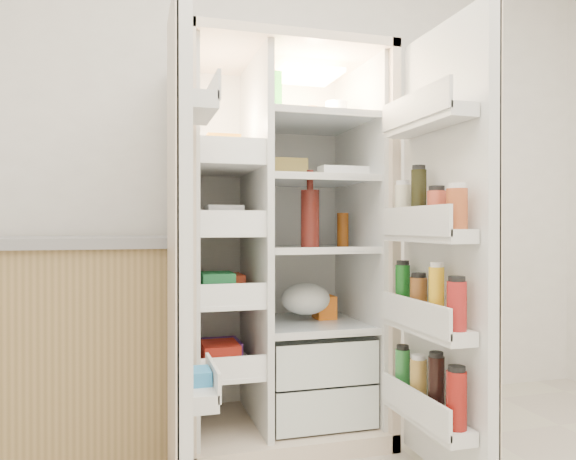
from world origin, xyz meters
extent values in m
cube|color=white|center=(0.00, 2.00, 1.35)|extent=(4.00, 0.02, 2.70)
cube|color=beige|center=(-0.04, 1.93, 0.90)|extent=(0.92, 0.04, 1.80)
cube|color=beige|center=(-0.48, 1.60, 0.90)|extent=(0.04, 0.70, 1.80)
cube|color=beige|center=(0.40, 1.60, 0.90)|extent=(0.04, 0.70, 1.80)
cube|color=beige|center=(-0.04, 1.60, 1.78)|extent=(0.92, 0.70, 0.04)
cube|color=beige|center=(-0.04, 1.60, 0.04)|extent=(0.92, 0.70, 0.08)
cube|color=silver|center=(-0.04, 1.90, 0.92)|extent=(0.84, 0.02, 1.68)
cube|color=silver|center=(-0.45, 1.60, 0.92)|extent=(0.02, 0.62, 1.68)
cube|color=silver|center=(0.37, 1.60, 0.92)|extent=(0.02, 0.62, 1.68)
cube|color=silver|center=(-0.15, 1.60, 0.92)|extent=(0.03, 0.62, 1.68)
cube|color=silver|center=(0.11, 1.58, 0.18)|extent=(0.47, 0.52, 0.19)
cube|color=silver|center=(0.11, 1.58, 0.39)|extent=(0.47, 0.52, 0.19)
cube|color=#FFD18C|center=(0.11, 1.65, 1.72)|extent=(0.30, 0.30, 0.02)
cube|color=white|center=(-0.31, 1.60, 0.35)|extent=(0.28, 0.58, 0.02)
cube|color=white|center=(-0.31, 1.60, 0.65)|extent=(0.28, 0.58, 0.02)
cube|color=white|center=(-0.31, 1.60, 0.95)|extent=(0.28, 0.58, 0.02)
cube|color=white|center=(-0.31, 1.60, 1.25)|extent=(0.28, 0.58, 0.02)
cube|color=white|center=(0.11, 1.60, 0.52)|extent=(0.49, 0.58, 0.01)
cube|color=white|center=(0.11, 1.60, 0.88)|extent=(0.49, 0.58, 0.01)
cube|color=white|center=(0.11, 1.60, 1.20)|extent=(0.49, 0.58, 0.02)
cube|color=white|center=(0.11, 1.60, 1.48)|extent=(0.49, 0.58, 0.02)
cube|color=red|center=(-0.31, 1.60, 0.41)|extent=(0.16, 0.20, 0.10)
cube|color=#217A40|center=(-0.31, 1.60, 0.72)|extent=(0.14, 0.18, 0.12)
cube|color=silver|center=(-0.31, 1.60, 0.99)|extent=(0.20, 0.22, 0.07)
cube|color=#FFA62A|center=(-0.31, 1.60, 1.33)|extent=(0.15, 0.16, 0.14)
cube|color=#623091|center=(-0.31, 1.60, 0.40)|extent=(0.18, 0.20, 0.09)
cube|color=red|center=(-0.31, 1.60, 0.71)|extent=(0.14, 0.18, 0.10)
cube|color=white|center=(-0.31, 1.60, 1.02)|extent=(0.16, 0.16, 0.12)
sphere|color=orange|center=(-0.01, 1.50, 0.12)|extent=(0.07, 0.07, 0.07)
sphere|color=orange|center=(0.08, 1.54, 0.12)|extent=(0.07, 0.07, 0.07)
sphere|color=orange|center=(0.18, 1.50, 0.12)|extent=(0.07, 0.07, 0.07)
sphere|color=orange|center=(0.04, 1.64, 0.12)|extent=(0.07, 0.07, 0.07)
sphere|color=orange|center=(0.14, 1.62, 0.12)|extent=(0.07, 0.07, 0.07)
ellipsoid|color=#427928|center=(0.11, 1.60, 0.40)|extent=(0.26, 0.24, 0.11)
cylinder|color=#44120E|center=(0.07, 1.44, 1.02)|extent=(0.08, 0.08, 0.26)
cylinder|color=#73350C|center=(0.29, 1.59, 0.97)|extent=(0.06, 0.06, 0.16)
cube|color=green|center=(-0.07, 1.58, 1.60)|extent=(0.07, 0.07, 0.22)
cylinder|color=white|center=(0.25, 1.58, 1.54)|extent=(0.11, 0.11, 0.10)
cylinder|color=brown|center=(0.17, 1.72, 1.54)|extent=(0.08, 0.08, 0.10)
cube|color=white|center=(0.25, 1.49, 1.24)|extent=(0.22, 0.09, 0.06)
cube|color=#A58A42|center=(0.02, 1.60, 1.26)|extent=(0.16, 0.09, 0.10)
ellipsoid|color=silver|center=(0.10, 1.61, 0.60)|extent=(0.24, 0.22, 0.15)
cube|color=orange|center=(0.22, 1.66, 0.58)|extent=(0.09, 0.11, 0.11)
cube|color=silver|center=(-0.54, 1.05, 0.90)|extent=(0.05, 0.40, 1.72)
cube|color=beige|center=(-0.57, 1.05, 0.90)|extent=(0.01, 0.40, 1.72)
cube|color=silver|center=(-0.47, 1.05, 0.40)|extent=(0.09, 0.32, 0.06)
cube|color=silver|center=(-0.47, 1.05, 1.40)|extent=(0.09, 0.32, 0.06)
cube|color=#338CCC|center=(-0.47, 1.05, 0.43)|extent=(0.07, 0.12, 0.10)
cube|color=silver|center=(0.46, 0.96, 0.90)|extent=(0.05, 0.58, 1.72)
cube|color=beige|center=(0.48, 0.96, 0.90)|extent=(0.01, 0.58, 1.72)
cube|color=silver|center=(0.37, 0.96, 0.26)|extent=(0.11, 0.50, 0.05)
cube|color=silver|center=(0.37, 0.96, 0.60)|extent=(0.11, 0.50, 0.05)
cube|color=silver|center=(0.37, 0.96, 0.95)|extent=(0.11, 0.50, 0.05)
cube|color=silver|center=(0.37, 0.96, 1.38)|extent=(0.11, 0.50, 0.05)
cylinder|color=maroon|center=(0.37, 0.76, 0.39)|extent=(0.07, 0.07, 0.20)
cylinder|color=black|center=(0.37, 0.89, 0.40)|extent=(0.06, 0.06, 0.22)
cylinder|color=#A88038|center=(0.37, 1.02, 0.38)|extent=(0.06, 0.06, 0.18)
cylinder|color=#287933|center=(0.37, 1.15, 0.38)|extent=(0.06, 0.06, 0.19)
cylinder|color=maroon|center=(0.37, 0.76, 0.71)|extent=(0.07, 0.07, 0.17)
cylinder|color=gold|center=(0.37, 0.89, 0.73)|extent=(0.06, 0.06, 0.21)
cylinder|color=brown|center=(0.37, 1.02, 0.70)|extent=(0.07, 0.07, 0.16)
cylinder|color=#145819|center=(0.37, 1.15, 0.72)|extent=(0.06, 0.06, 0.20)
cylinder|color=#A04623|center=(0.37, 0.76, 1.04)|extent=(0.07, 0.07, 0.14)
cylinder|color=#B4442E|center=(0.37, 0.89, 1.04)|extent=(0.07, 0.07, 0.14)
cylinder|color=black|center=(0.37, 1.02, 1.09)|extent=(0.06, 0.06, 0.23)
cylinder|color=beige|center=(0.37, 1.15, 1.06)|extent=(0.06, 0.06, 0.18)
cube|color=olive|center=(-1.12, 1.62, 0.45)|extent=(1.25, 0.65, 0.90)
cube|color=gray|center=(-1.12, 1.62, 0.92)|extent=(1.29, 0.69, 0.04)
camera|label=1|loc=(-0.70, -0.88, 0.98)|focal=34.00mm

